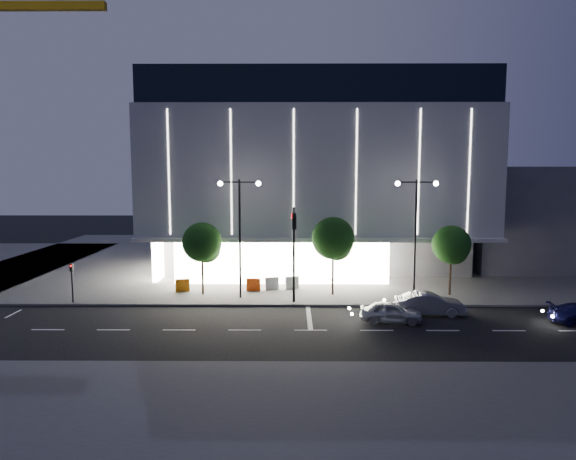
{
  "coord_description": "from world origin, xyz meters",
  "views": [
    {
      "loc": [
        0.83,
        -31.69,
        9.58
      ],
      "look_at": [
        0.56,
        8.33,
        5.0
      ],
      "focal_mm": 32.0,
      "sensor_mm": 36.0,
      "label": 1
    }
  ],
  "objects_px": {
    "barrier_a": "(183,285)",
    "barrier_c": "(253,285)",
    "car_lead": "(391,312)",
    "barrier_d": "(292,283)",
    "street_lamp_west": "(240,221)",
    "tree_right": "(452,247)",
    "tree_left": "(202,244)",
    "car_second": "(429,304)",
    "traffic_mast": "(294,238)",
    "barrier_b": "(272,283)",
    "street_lamp_east": "(416,221)",
    "ped_signal_far": "(72,279)",
    "tree_mid": "(333,241)"
  },
  "relations": [
    {
      "from": "barrier_a",
      "to": "barrier_c",
      "type": "height_order",
      "value": "same"
    },
    {
      "from": "car_lead",
      "to": "barrier_d",
      "type": "bearing_deg",
      "value": 42.8
    },
    {
      "from": "barrier_d",
      "to": "street_lamp_west",
      "type": "bearing_deg",
      "value": -161.62
    },
    {
      "from": "tree_right",
      "to": "tree_left",
      "type": "bearing_deg",
      "value": 180.0
    },
    {
      "from": "car_second",
      "to": "traffic_mast",
      "type": "bearing_deg",
      "value": 84.0
    },
    {
      "from": "tree_right",
      "to": "car_second",
      "type": "bearing_deg",
      "value": -120.06
    },
    {
      "from": "street_lamp_west",
      "to": "car_lead",
      "type": "xyz_separation_m",
      "value": [
        10.17,
        -5.81,
        -5.29
      ]
    },
    {
      "from": "tree_left",
      "to": "barrier_b",
      "type": "height_order",
      "value": "tree_left"
    },
    {
      "from": "tree_left",
      "to": "barrier_d",
      "type": "relative_size",
      "value": 5.2
    },
    {
      "from": "street_lamp_east",
      "to": "barrier_a",
      "type": "relative_size",
      "value": 8.18
    },
    {
      "from": "street_lamp_east",
      "to": "barrier_d",
      "type": "distance_m",
      "value": 10.97
    },
    {
      "from": "barrier_a",
      "to": "barrier_d",
      "type": "xyz_separation_m",
      "value": [
        8.64,
        1.07,
        0.0
      ]
    },
    {
      "from": "car_lead",
      "to": "car_second",
      "type": "xyz_separation_m",
      "value": [
        2.91,
        1.75,
        0.09
      ]
    },
    {
      "from": "ped_signal_far",
      "to": "barrier_d",
      "type": "relative_size",
      "value": 2.73
    },
    {
      "from": "car_lead",
      "to": "barrier_b",
      "type": "height_order",
      "value": "car_lead"
    },
    {
      "from": "tree_left",
      "to": "barrier_b",
      "type": "xyz_separation_m",
      "value": [
        5.23,
        1.62,
        -3.38
      ]
    },
    {
      "from": "street_lamp_west",
      "to": "barrier_a",
      "type": "height_order",
      "value": "street_lamp_west"
    },
    {
      "from": "car_lead",
      "to": "traffic_mast",
      "type": "bearing_deg",
      "value": 70.15
    },
    {
      "from": "street_lamp_west",
      "to": "street_lamp_east",
      "type": "bearing_deg",
      "value": 0.0
    },
    {
      "from": "tree_right",
      "to": "barrier_b",
      "type": "xyz_separation_m",
      "value": [
        -13.77,
        1.62,
        -3.23
      ]
    },
    {
      "from": "street_lamp_east",
      "to": "ped_signal_far",
      "type": "height_order",
      "value": "street_lamp_east"
    },
    {
      "from": "car_second",
      "to": "tree_mid",
      "type": "bearing_deg",
      "value": 52.77
    },
    {
      "from": "street_lamp_east",
      "to": "barrier_b",
      "type": "height_order",
      "value": "street_lamp_east"
    },
    {
      "from": "tree_mid",
      "to": "tree_right",
      "type": "distance_m",
      "value": 9.01
    },
    {
      "from": "tree_right",
      "to": "car_second",
      "type": "relative_size",
      "value": 1.2
    },
    {
      "from": "car_second",
      "to": "barrier_c",
      "type": "height_order",
      "value": "car_second"
    },
    {
      "from": "ped_signal_far",
      "to": "tree_mid",
      "type": "height_order",
      "value": "tree_mid"
    },
    {
      "from": "traffic_mast",
      "to": "barrier_a",
      "type": "relative_size",
      "value": 6.43
    },
    {
      "from": "tree_right",
      "to": "barrier_c",
      "type": "relative_size",
      "value": 5.01
    },
    {
      "from": "barrier_c",
      "to": "street_lamp_west",
      "type": "bearing_deg",
      "value": -109.51
    },
    {
      "from": "tree_left",
      "to": "barrier_a",
      "type": "bearing_deg",
      "value": 153.73
    },
    {
      "from": "barrier_c",
      "to": "street_lamp_east",
      "type": "bearing_deg",
      "value": -9.19
    },
    {
      "from": "tree_left",
      "to": "car_lead",
      "type": "height_order",
      "value": "tree_left"
    },
    {
      "from": "car_lead",
      "to": "barrier_c",
      "type": "height_order",
      "value": "car_lead"
    },
    {
      "from": "barrier_d",
      "to": "car_second",
      "type": "bearing_deg",
      "value": -56.51
    },
    {
      "from": "street_lamp_west",
      "to": "barrier_c",
      "type": "bearing_deg",
      "value": 69.58
    },
    {
      "from": "car_lead",
      "to": "ped_signal_far",
      "type": "bearing_deg",
      "value": 86.18
    },
    {
      "from": "tree_left",
      "to": "tree_right",
      "type": "height_order",
      "value": "tree_left"
    },
    {
      "from": "street_lamp_east",
      "to": "car_lead",
      "type": "xyz_separation_m",
      "value": [
        -2.83,
        -5.81,
        -5.29
      ]
    },
    {
      "from": "street_lamp_west",
      "to": "barrier_b",
      "type": "relative_size",
      "value": 8.18
    },
    {
      "from": "traffic_mast",
      "to": "ped_signal_far",
      "type": "relative_size",
      "value": 2.36
    },
    {
      "from": "tree_right",
      "to": "barrier_a",
      "type": "bearing_deg",
      "value": 177.56
    },
    {
      "from": "ped_signal_far",
      "to": "barrier_d",
      "type": "distance_m",
      "value": 16.54
    },
    {
      "from": "street_lamp_east",
      "to": "tree_mid",
      "type": "height_order",
      "value": "street_lamp_east"
    },
    {
      "from": "car_lead",
      "to": "car_second",
      "type": "height_order",
      "value": "car_second"
    },
    {
      "from": "tree_left",
      "to": "barrier_c",
      "type": "bearing_deg",
      "value": 16.94
    },
    {
      "from": "traffic_mast",
      "to": "car_second",
      "type": "relative_size",
      "value": 1.54
    },
    {
      "from": "tree_mid",
      "to": "tree_right",
      "type": "relative_size",
      "value": 1.12
    },
    {
      "from": "tree_right",
      "to": "car_lead",
      "type": "relative_size",
      "value": 1.4
    },
    {
      "from": "traffic_mast",
      "to": "street_lamp_west",
      "type": "relative_size",
      "value": 0.79
    }
  ]
}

